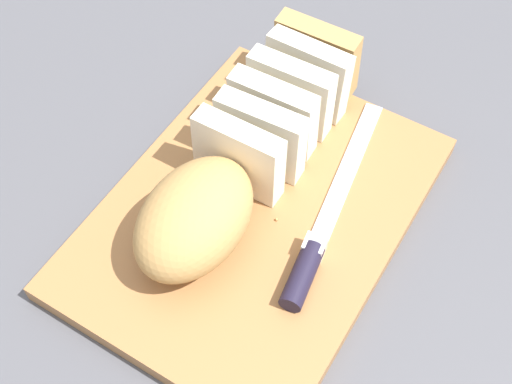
{
  "coord_description": "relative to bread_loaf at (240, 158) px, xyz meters",
  "views": [
    {
      "loc": [
        -0.32,
        -0.21,
        0.6
      ],
      "look_at": [
        0.0,
        0.0,
        0.05
      ],
      "focal_mm": 48.76,
      "sensor_mm": 36.0,
      "label": 1
    }
  ],
  "objects": [
    {
      "name": "cutting_board",
      "position": [
        -0.02,
        -0.03,
        -0.05
      ],
      "size": [
        0.39,
        0.29,
        0.02
      ],
      "primitive_type": "cube",
      "rotation": [
        0.0,
        0.0,
        0.04
      ],
      "color": "#9E6B3D",
      "rests_on": "ground_plane"
    },
    {
      "name": "crumb_stray_left",
      "position": [
        -0.05,
        0.01,
        -0.04
      ],
      "size": [
        0.0,
        0.0,
        0.0
      ],
      "primitive_type": "sphere",
      "color": "tan",
      "rests_on": "cutting_board"
    },
    {
      "name": "crumb_near_knife",
      "position": [
        -0.02,
        -0.06,
        -0.04
      ],
      "size": [
        0.0,
        0.0,
        0.0
      ],
      "primitive_type": "sphere",
      "color": "tan",
      "rests_on": "cutting_board"
    },
    {
      "name": "bread_knife",
      "position": [
        -0.03,
        -0.11,
        -0.03
      ],
      "size": [
        0.27,
        0.07,
        0.02
      ],
      "rotation": [
        0.0,
        0.0,
        0.2
      ],
      "color": "silver",
      "rests_on": "cutting_board"
    },
    {
      "name": "bread_loaf",
      "position": [
        0.0,
        0.0,
        0.0
      ],
      "size": [
        0.34,
        0.11,
        0.08
      ],
      "rotation": [
        0.0,
        0.0,
        0.06
      ],
      "color": "tan",
      "rests_on": "cutting_board"
    },
    {
      "name": "ground_plane",
      "position": [
        -0.02,
        -0.03,
        -0.06
      ],
      "size": [
        3.0,
        3.0,
        0.0
      ],
      "primitive_type": "plane",
      "color": "#4C4C51"
    },
    {
      "name": "crumb_near_loaf",
      "position": [
        0.04,
        0.02,
        -0.04
      ],
      "size": [
        0.01,
        0.01,
        0.01
      ],
      "primitive_type": "sphere",
      "color": "tan",
      "rests_on": "cutting_board"
    }
  ]
}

